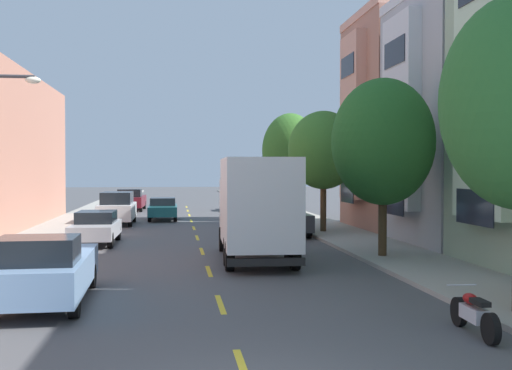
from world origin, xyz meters
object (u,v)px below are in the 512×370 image
object	(u,v)px
street_tree_farthest	(290,151)
moving_teal_sedan	(163,208)
parked_pickup_navy	(260,208)
parked_motorcycle	(474,314)
parked_pickup_charcoal	(283,218)
parked_pickup_sky	(45,270)
street_tree_second	(383,142)
parked_pickup_burgundy	(131,200)
parked_suv_white	(117,208)
street_tree_third	(323,150)
parked_sedan_silver	(96,227)
street_lamp	(1,157)
parked_sedan_forest	(242,201)
delivery_box_truck	(256,205)

from	to	relation	value
street_tree_farthest	moving_teal_sedan	bearing A→B (deg)	174.10
street_tree_farthest	parked_pickup_navy	size ratio (longest dim) A/B	1.26
moving_teal_sedan	parked_motorcycle	xyz separation A→B (m)	(6.55, -29.53, -0.34)
parked_pickup_charcoal	parked_pickup_sky	bearing A→B (deg)	-118.89
street_tree_second	parked_pickup_charcoal	distance (m)	10.00
parked_pickup_burgundy	parked_pickup_navy	bearing A→B (deg)	-52.98
street_tree_second	moving_teal_sedan	world-z (taller)	street_tree_second
parked_pickup_navy	street_tree_farthest	bearing A→B (deg)	25.73
parked_suv_white	moving_teal_sedan	world-z (taller)	parked_suv_white
parked_pickup_burgundy	parked_suv_white	xyz separation A→B (m)	(0.03, -12.85, 0.16)
street_tree_third	parked_suv_white	distance (m)	13.22
street_tree_farthest	parked_sedan_silver	xyz separation A→B (m)	(-10.88, -12.17, -3.73)
street_tree_third	parked_sedan_silver	xyz separation A→B (m)	(-10.88, -3.02, -3.48)
street_tree_second	street_tree_farthest	bearing A→B (deg)	90.00
parked_motorcycle	parked_sedan_silver	bearing A→B (deg)	119.21
street_lamp	street_tree_farthest	bearing A→B (deg)	60.52
parked_pickup_charcoal	moving_teal_sedan	distance (m)	11.72
parked_pickup_charcoal	street_tree_third	bearing A→B (deg)	-0.23
parked_sedan_silver	parked_pickup_navy	bearing A→B (deg)	51.84
street_tree_third	parked_pickup_navy	size ratio (longest dim) A/B	1.14
street_tree_farthest	parked_motorcycle	distance (m)	29.02
parked_sedan_silver	parked_motorcycle	bearing A→B (deg)	-60.79
street_tree_second	parked_sedan_silver	distance (m)	12.97
parked_pickup_burgundy	parked_pickup_charcoal	xyz separation A→B (m)	(8.78, -19.70, 0.00)
parked_pickup_sky	parked_pickup_charcoal	distance (m)	17.68
street_tree_second	parked_sedan_forest	bearing A→B (deg)	94.43
parked_suv_white	parked_sedan_silver	bearing A→B (deg)	-90.36
street_tree_second	parked_sedan_forest	world-z (taller)	street_tree_second
street_lamp	parked_sedan_silver	distance (m)	10.15
street_lamp	parked_sedan_silver	world-z (taller)	street_lamp
street_tree_second	street_tree_farthest	xyz separation A→B (m)	(0.00, 18.30, 0.22)
delivery_box_truck	parked_sedan_forest	xyz separation A→B (m)	(2.46, 27.67, -1.27)
street_tree_third	parked_pickup_navy	bearing A→B (deg)	104.60
street_tree_third	moving_teal_sedan	world-z (taller)	street_tree_third
parked_sedan_forest	moving_teal_sedan	world-z (taller)	same
parked_sedan_forest	parked_motorcycle	size ratio (longest dim) A/B	2.19
street_lamp	parked_pickup_charcoal	distance (m)	16.53
parked_motorcycle	parked_pickup_charcoal	bearing A→B (deg)	91.23
street_lamp	parked_motorcycle	bearing A→B (deg)	-32.77
parked_pickup_burgundy	delivery_box_truck	bearing A→B (deg)	-77.76
parked_pickup_burgundy	parked_pickup_sky	size ratio (longest dim) A/B	1.00
street_lamp	delivery_box_truck	distance (m)	8.67
parked_sedan_forest	parked_suv_white	xyz separation A→B (m)	(-8.67, -11.75, 0.24)
parked_pickup_sky	parked_sedan_silver	xyz separation A→B (m)	(-0.27, 12.45, -0.08)
street_tree_second	street_tree_third	xyz separation A→B (m)	(-0.00, 9.15, -0.03)
street_tree_second	street_tree_third	world-z (taller)	street_tree_second
street_tree_third	parked_pickup_sky	world-z (taller)	street_tree_third
street_tree_farthest	parked_sedan_silver	distance (m)	16.75
street_tree_farthest	street_lamp	size ratio (longest dim) A/B	1.15
street_tree_third	moving_teal_sedan	size ratio (longest dim) A/B	1.35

